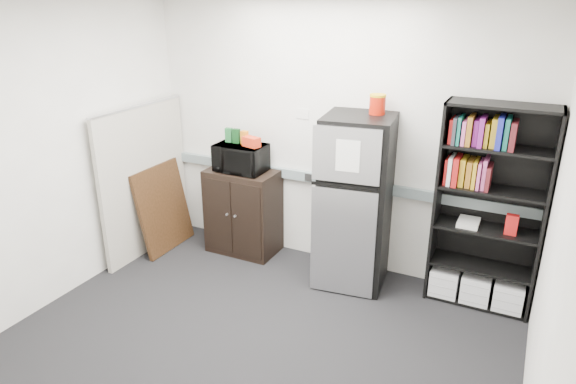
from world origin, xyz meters
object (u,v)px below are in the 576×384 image
object	(u,v)px
bookshelf	(488,211)
cubicle_partition	(145,180)
cabinet	(243,211)
microwave	(241,158)
refrigerator	(355,202)

from	to	relation	value
bookshelf	cubicle_partition	distance (m)	3.46
cabinet	microwave	world-z (taller)	microwave
bookshelf	microwave	xyz separation A→B (m)	(-2.46, -0.08, 0.16)
cubicle_partition	refrigerator	distance (m)	2.29
cabinet	microwave	bearing A→B (deg)	-90.00
microwave	cabinet	bearing A→B (deg)	88.86
bookshelf	cabinet	size ratio (longest dim) A/B	1.98
refrigerator	microwave	bearing A→B (deg)	169.74
bookshelf	microwave	bearing A→B (deg)	-178.13
cubicle_partition	cabinet	world-z (taller)	cubicle_partition
microwave	refrigerator	world-z (taller)	refrigerator
cubicle_partition	microwave	xyz separation A→B (m)	(0.97, 0.40, 0.27)
cubicle_partition	refrigerator	size ratio (longest dim) A/B	0.97
cabinet	refrigerator	xyz separation A→B (m)	(1.30, -0.08, 0.37)
bookshelf	microwave	size ratio (longest dim) A/B	3.55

